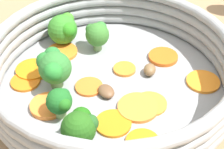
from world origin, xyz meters
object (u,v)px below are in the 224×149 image
Objects in this scene: carrot_slice_7 at (49,64)px; carrot_slice_6 at (32,70)px; carrot_slice_12 at (143,142)px; broccoli_floret_0 at (63,29)px; broccoli_floret_4 at (96,34)px; carrot_slice_4 at (203,82)px; broccoli_floret_3 at (60,102)px; broccoli_floret_1 at (80,127)px; carrot_slice_1 at (150,104)px; carrot_slice_8 at (48,106)px; carrot_slice_11 at (62,52)px; carrot_slice_10 at (163,57)px; broccoli_floret_2 at (54,67)px; skillet at (112,87)px; carrot_slice_5 at (25,82)px; carrot_slice_3 at (89,85)px; carrot_slice_9 at (113,123)px; mushroom_piece_1 at (150,70)px; carrot_slice_2 at (124,69)px; carrot_slice_0 at (138,107)px; mushroom_piece_0 at (106,91)px.

carrot_slice_6 is at bearing -165.33° from carrot_slice_7.
broccoli_floret_0 reaches higher than carrot_slice_12.
carrot_slice_4 is at bearing -43.13° from broccoli_floret_4.
carrot_slice_12 is 0.10m from broccoli_floret_3.
carrot_slice_7 is 0.77× the size of broccoli_floret_1.
carrot_slice_4 is 1.03× the size of broccoli_floret_4.
carrot_slice_1 and carrot_slice_4 have the same top height.
carrot_slice_11 is at bearing 71.40° from carrot_slice_8.
carrot_slice_8 is 0.03m from broccoli_floret_3.
broccoli_floret_2 reaches higher than carrot_slice_10.
skillet is 0.09m from carrot_slice_7.
carrot_slice_12 is at bearing -50.00° from carrot_slice_5.
carrot_slice_5 is 1.14× the size of carrot_slice_7.
carrot_slice_5 is at bearing -156.04° from broccoli_floret_4.
carrot_slice_7 is at bearing 128.16° from carrot_slice_3.
broccoli_floret_0 reaches higher than carrot_slice_7.
carrot_slice_9 is 0.04m from carrot_slice_12.
carrot_slice_10 reaches higher than carrot_slice_5.
broccoli_floret_1 reaches higher than broccoli_floret_4.
broccoli_floret_4 is at bearing 69.34° from carrot_slice_3.
carrot_slice_5 is (-0.08, 0.03, 0.00)m from carrot_slice_3.
carrot_slice_11 is at bearing 143.95° from mushroom_piece_1.
broccoli_floret_1 reaches higher than carrot_slice_10.
carrot_slice_12 is (-0.02, -0.12, -0.00)m from carrot_slice_2.
carrot_slice_0 is at bearing -68.75° from broccoli_floret_0.
carrot_slice_10 is 0.90× the size of broccoli_floret_0.
carrot_slice_1 is (0.03, -0.05, 0.01)m from skillet.
carrot_slice_8 is (-0.11, -0.04, 0.00)m from carrot_slice_2.
carrot_slice_12 is at bearing -119.50° from carrot_slice_10.
broccoli_floret_2 reaches higher than broccoli_floret_3.
carrot_slice_12 is 1.77× the size of mushroom_piece_1.
carrot_slice_0 and carrot_slice_2 have the same top height.
carrot_slice_5 is at bearing -142.61° from carrot_slice_7.
carrot_slice_3 is at bearing -36.64° from carrot_slice_6.
carrot_slice_0 is 0.14m from carrot_slice_7.
broccoli_floret_0 is (-0.08, 0.15, 0.02)m from carrot_slice_1.
carrot_slice_1 is 0.15m from carrot_slice_7.
carrot_slice_6 is at bearing -164.05° from broccoli_floret_4.
carrot_slice_9 and carrot_slice_12 have the same top height.
carrot_slice_7 is 0.77× the size of carrot_slice_11.
broccoli_floret_3 is (-0.10, 0.01, 0.02)m from carrot_slice_1.
carrot_slice_1 is 0.07m from carrot_slice_2.
mushroom_piece_0 reaches higher than carrot_slice_2.
broccoli_floret_1 is 0.05m from broccoli_floret_3.
carrot_slice_10 is at bearing 21.28° from skillet.
broccoli_floret_1 is (-0.14, -0.11, 0.02)m from carrot_slice_10.
carrot_slice_6 is at bearing 105.67° from broccoli_floret_1.
carrot_slice_8 is at bearing 113.67° from broccoli_floret_1.
carrot_slice_8 is 1.03× the size of broccoli_floret_4.
carrot_slice_0 is at bearing 24.94° from carrot_slice_9.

